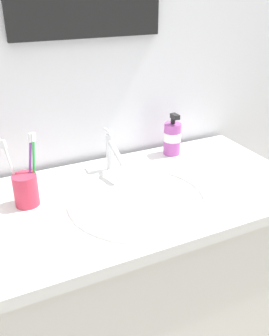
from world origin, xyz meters
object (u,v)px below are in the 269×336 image
Objects in this scene: faucet at (112,152)px; soap_dispenser at (172,138)px; toothbrush_purple at (30,164)px; toothbrush_white at (12,168)px; toothbrush_cup at (26,190)px; toothbrush_green at (34,164)px.

soap_dispenser is at bearing 9.93° from faucet.
toothbrush_purple is at bearing -167.59° from soap_dispenser.
faucet is at bearing 10.66° from toothbrush_white.
toothbrush_cup is 0.08m from toothbrush_purple.
soap_dispenser is at bearing 13.11° from toothbrush_green.
toothbrush_green reaches higher than soap_dispenser.
toothbrush_white is (-0.06, 0.02, -0.01)m from toothbrush_green.
toothbrush_green is 0.53m from soap_dispenser.
toothbrush_purple is 0.54m from soap_dispenser.
toothbrush_white is at bearing -169.66° from soap_dispenser.
toothbrush_white is (-0.32, -0.06, 0.04)m from faucet.
faucet is 0.82× the size of toothbrush_white.
toothbrush_cup is at bearing -167.74° from toothbrush_green.
toothbrush_green is at bearing -166.89° from soap_dispenser.
toothbrush_green reaches higher than toothbrush_purple.
toothbrush_purple is (-0.01, 0.00, -0.00)m from toothbrush_green.
toothbrush_purple reaches higher than soap_dispenser.
toothbrush_white is at bearing 167.49° from toothbrush_purple.
faucet is 0.26m from soap_dispenser.
faucet is 0.77× the size of toothbrush_purple.
toothbrush_green is 1.01× the size of toothbrush_purple.
toothbrush_cup is 0.08m from toothbrush_green.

